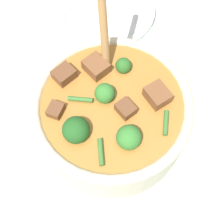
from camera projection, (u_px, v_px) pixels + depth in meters
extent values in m
plane|color=#ADBCAD|center=(112.00, 128.00, 0.55)|extent=(4.00, 4.00, 0.00)
cylinder|color=beige|center=(112.00, 117.00, 0.50)|extent=(0.24, 0.24, 0.10)
torus|color=beige|center=(112.00, 104.00, 0.46)|extent=(0.24, 0.24, 0.02)
cylinder|color=#B27533|center=(112.00, 111.00, 0.48)|extent=(0.22, 0.22, 0.06)
sphere|color=#387F33|center=(129.00, 137.00, 0.42)|extent=(0.04, 0.04, 0.04)
cylinder|color=#6B9956|center=(128.00, 144.00, 0.45)|extent=(0.01, 0.01, 0.02)
sphere|color=#387F33|center=(106.00, 92.00, 0.46)|extent=(0.03, 0.03, 0.03)
cylinder|color=#6B9956|center=(106.00, 99.00, 0.48)|extent=(0.01, 0.01, 0.01)
sphere|color=#2D6B28|center=(123.00, 66.00, 0.48)|extent=(0.02, 0.02, 0.02)
cylinder|color=#6B9956|center=(123.00, 72.00, 0.49)|extent=(0.01, 0.01, 0.01)
sphere|color=#235B23|center=(74.00, 128.00, 0.43)|extent=(0.04, 0.04, 0.04)
cylinder|color=#6B9956|center=(76.00, 135.00, 0.46)|extent=(0.01, 0.01, 0.02)
cube|color=brown|center=(157.00, 96.00, 0.46)|extent=(0.04, 0.04, 0.03)
cube|color=brown|center=(126.00, 109.00, 0.45)|extent=(0.03, 0.02, 0.02)
cube|color=brown|center=(56.00, 111.00, 0.45)|extent=(0.03, 0.03, 0.02)
cube|color=brown|center=(64.00, 75.00, 0.47)|extent=(0.03, 0.03, 0.02)
cube|color=brown|center=(96.00, 68.00, 0.48)|extent=(0.04, 0.03, 0.03)
cylinder|color=#3D7533|center=(101.00, 152.00, 0.42)|extent=(0.03, 0.03, 0.01)
cylinder|color=#3D7533|center=(80.00, 99.00, 0.46)|extent=(0.03, 0.03, 0.01)
cylinder|color=#3D7533|center=(166.00, 123.00, 0.44)|extent=(0.03, 0.03, 0.01)
ellipsoid|color=#A87A47|center=(107.00, 71.00, 0.49)|extent=(0.04, 0.03, 0.01)
cylinder|color=#A87A47|center=(103.00, 16.00, 0.43)|extent=(0.08, 0.06, 0.17)
cylinder|color=white|center=(107.00, 10.00, 0.66)|extent=(0.20, 0.20, 0.01)
torus|color=white|center=(107.00, 8.00, 0.65)|extent=(0.20, 0.20, 0.01)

